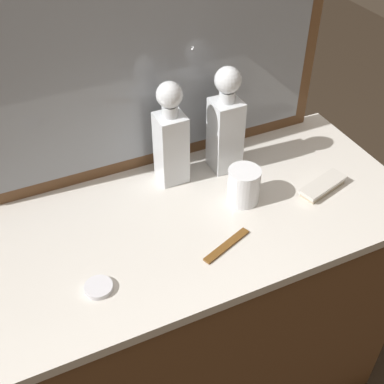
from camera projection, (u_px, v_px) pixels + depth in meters
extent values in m
plane|color=#2D2319|center=(192.00, 382.00, 1.83)|extent=(6.00, 6.00, 0.00)
cube|color=brown|center=(192.00, 316.00, 1.58)|extent=(1.15, 0.54, 0.80)
cube|color=silver|center=(192.00, 219.00, 1.31)|extent=(1.18, 0.56, 0.03)
cube|color=brown|center=(149.00, 70.00, 1.30)|extent=(1.03, 0.03, 0.57)
cube|color=gray|center=(151.00, 73.00, 1.29)|extent=(0.95, 0.01, 0.49)
cube|color=white|center=(171.00, 148.00, 1.35)|extent=(0.08, 0.08, 0.20)
cube|color=#8C4C14|center=(172.00, 161.00, 1.38)|extent=(0.06, 0.06, 0.11)
cylinder|color=white|center=(170.00, 111.00, 1.28)|extent=(0.04, 0.04, 0.03)
sphere|color=white|center=(169.00, 95.00, 1.25)|extent=(0.07, 0.07, 0.07)
cube|color=white|center=(225.00, 135.00, 1.39)|extent=(0.08, 0.08, 0.21)
cube|color=#8C4C14|center=(225.00, 144.00, 1.41)|extent=(0.07, 0.07, 0.15)
cylinder|color=white|center=(227.00, 96.00, 1.31)|extent=(0.04, 0.04, 0.03)
sphere|color=white|center=(228.00, 80.00, 1.28)|extent=(0.07, 0.07, 0.07)
cylinder|color=white|center=(245.00, 187.00, 1.31)|extent=(0.09, 0.09, 0.10)
cylinder|color=silver|center=(243.00, 199.00, 1.34)|extent=(0.08, 0.08, 0.01)
cube|color=#B7A88C|center=(322.00, 188.00, 1.37)|extent=(0.14, 0.08, 0.01)
cube|color=beige|center=(323.00, 184.00, 1.37)|extent=(0.16, 0.09, 0.01)
cylinder|color=silver|center=(99.00, 287.00, 1.11)|extent=(0.06, 0.06, 0.01)
cube|color=brown|center=(227.00, 245.00, 1.21)|extent=(0.14, 0.07, 0.01)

